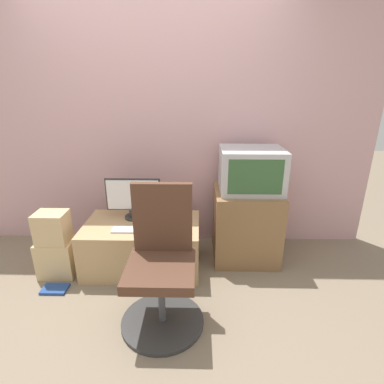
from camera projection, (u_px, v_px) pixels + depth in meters
ground_plane at (138, 324)px, 2.17m from camera, size 12.00×12.00×0.00m
wall_back at (155, 120)px, 2.97m from camera, size 4.40×0.05×2.60m
desk at (143, 245)px, 2.80m from camera, size 1.04×0.62×0.44m
side_stand at (246, 224)px, 2.92m from camera, size 0.61×0.57×0.70m
main_monitor at (133, 198)px, 2.77m from camera, size 0.51×0.18×0.39m
keyboard at (129, 230)px, 2.59m from camera, size 0.29×0.11×0.01m
mouse at (150, 230)px, 2.57m from camera, size 0.06×0.04×0.02m
crt_tv at (251, 170)px, 2.76m from camera, size 0.57×0.47×0.40m
office_chair at (162, 270)px, 2.10m from camera, size 0.60×0.60×1.01m
cardboard_box_lower at (58, 258)px, 2.69m from camera, size 0.32×0.22×0.33m
cardboard_box_upper at (52, 228)px, 2.58m from camera, size 0.26×0.21×0.28m
book at (55, 289)px, 2.52m from camera, size 0.21×0.14×0.02m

